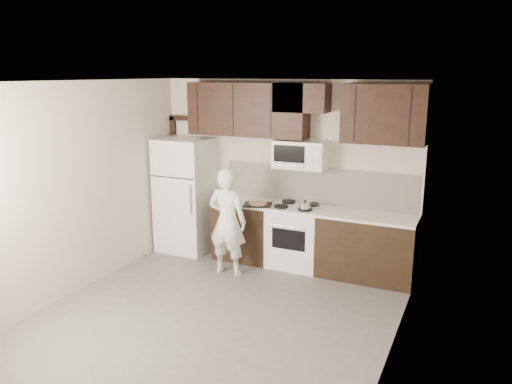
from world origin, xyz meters
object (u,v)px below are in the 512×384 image
Objects in this scene: stove at (296,236)px; person at (227,222)px; refrigerator at (186,195)px; microwave at (300,154)px.

person reaches higher than stove.
stove is 1.07m from person.
stove is 0.52× the size of refrigerator.
stove is at bearing 1.51° from refrigerator.
microwave is 2.00m from refrigerator.
stove is 1.90m from refrigerator.
refrigerator is 1.24m from person.
person is (1.07, -0.62, -0.13)m from refrigerator.
refrigerator is at bearing -174.85° from microwave.
stove is 1.20m from microwave.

